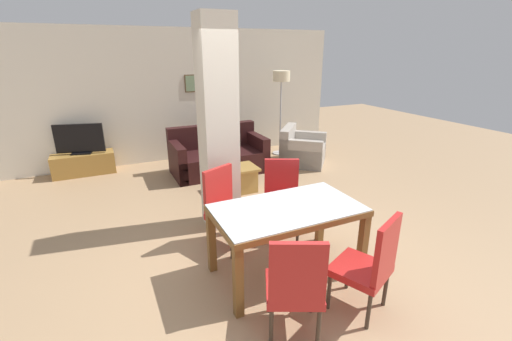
{
  "coord_description": "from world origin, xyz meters",
  "views": [
    {
      "loc": [
        -1.62,
        -2.71,
        2.3
      ],
      "look_at": [
        0.0,
        0.75,
        0.93
      ],
      "focal_mm": 24.0,
      "sensor_mm": 36.0,
      "label": 1
    }
  ],
  "objects_px": {
    "dining_chair_far_left": "(226,206)",
    "tv_stand": "(84,164)",
    "armchair": "(302,151)",
    "tv_screen": "(80,139)",
    "bottle": "(237,159)",
    "coffee_table": "(238,179)",
    "dining_chair_near_right": "(370,263)",
    "dining_chair_far_right": "(282,196)",
    "sofa": "(218,157)",
    "dining_table": "(287,222)",
    "floor_lamp": "(281,84)",
    "dining_chair_near_left": "(295,284)"
  },
  "relations": [
    {
      "from": "dining_chair_near_left",
      "to": "coffee_table",
      "type": "distance_m",
      "value": 3.19
    },
    {
      "from": "bottle",
      "to": "floor_lamp",
      "type": "xyz_separation_m",
      "value": [
        1.66,
        1.49,
        1.04
      ]
    },
    {
      "from": "dining_chair_near_left",
      "to": "tv_stand",
      "type": "distance_m",
      "value": 5.36
    },
    {
      "from": "dining_table",
      "to": "bottle",
      "type": "distance_m",
      "value": 2.49
    },
    {
      "from": "sofa",
      "to": "bottle",
      "type": "relative_size",
      "value": 6.65
    },
    {
      "from": "coffee_table",
      "to": "tv_screen",
      "type": "bearing_deg",
      "value": 139.55
    },
    {
      "from": "floor_lamp",
      "to": "tv_screen",
      "type": "bearing_deg",
      "value": 174.67
    },
    {
      "from": "dining_chair_near_left",
      "to": "dining_chair_far_left",
      "type": "height_order",
      "value": "same"
    },
    {
      "from": "dining_chair_far_right",
      "to": "coffee_table",
      "type": "distance_m",
      "value": 1.55
    },
    {
      "from": "dining_chair_near_left",
      "to": "floor_lamp",
      "type": "bearing_deg",
      "value": 87.87
    },
    {
      "from": "dining_table",
      "to": "dining_chair_near_right",
      "type": "height_order",
      "value": "dining_chair_near_right"
    },
    {
      "from": "bottle",
      "to": "coffee_table",
      "type": "bearing_deg",
      "value": -105.4
    },
    {
      "from": "dining_chair_far_right",
      "to": "floor_lamp",
      "type": "distance_m",
      "value": 3.75
    },
    {
      "from": "dining_chair_near_left",
      "to": "dining_chair_far_right",
      "type": "bearing_deg",
      "value": 89.92
    },
    {
      "from": "bottle",
      "to": "tv_stand",
      "type": "height_order",
      "value": "bottle"
    },
    {
      "from": "dining_chair_near_left",
      "to": "bottle",
      "type": "relative_size",
      "value": 3.66
    },
    {
      "from": "dining_table",
      "to": "armchair",
      "type": "xyz_separation_m",
      "value": [
        2.17,
        3.13,
        -0.34
      ]
    },
    {
      "from": "tv_stand",
      "to": "sofa",
      "type": "bearing_deg",
      "value": -21.38
    },
    {
      "from": "floor_lamp",
      "to": "armchair",
      "type": "bearing_deg",
      "value": -84.68
    },
    {
      "from": "coffee_table",
      "to": "dining_chair_far_left",
      "type": "bearing_deg",
      "value": -117.31
    },
    {
      "from": "dining_chair_far_left",
      "to": "bottle",
      "type": "bearing_deg",
      "value": -141.01
    },
    {
      "from": "coffee_table",
      "to": "tv_stand",
      "type": "height_order",
      "value": "coffee_table"
    },
    {
      "from": "coffee_table",
      "to": "bottle",
      "type": "distance_m",
      "value": 0.35
    },
    {
      "from": "sofa",
      "to": "floor_lamp",
      "type": "xyz_separation_m",
      "value": [
        1.69,
        0.56,
        1.27
      ]
    },
    {
      "from": "armchair",
      "to": "tv_stand",
      "type": "distance_m",
      "value": 4.32
    },
    {
      "from": "sofa",
      "to": "coffee_table",
      "type": "xyz_separation_m",
      "value": [
        -0.02,
        -1.09,
        -0.08
      ]
    },
    {
      "from": "dining_chair_near_left",
      "to": "dining_chair_far_left",
      "type": "distance_m",
      "value": 1.6
    },
    {
      "from": "dining_chair_far_right",
      "to": "tv_stand",
      "type": "relative_size",
      "value": 0.88
    },
    {
      "from": "dining_chair_near_left",
      "to": "floor_lamp",
      "type": "xyz_separation_m",
      "value": [
        2.47,
        4.73,
        1.05
      ]
    },
    {
      "from": "dining_chair_far_left",
      "to": "bottle",
      "type": "relative_size",
      "value": 3.66
    },
    {
      "from": "sofa",
      "to": "coffee_table",
      "type": "bearing_deg",
      "value": 89.08
    },
    {
      "from": "dining_chair_near_right",
      "to": "tv_screen",
      "type": "bearing_deg",
      "value": 90.07
    },
    {
      "from": "dining_chair_far_left",
      "to": "armchair",
      "type": "xyz_separation_m",
      "value": [
        2.55,
        2.32,
        -0.24
      ]
    },
    {
      "from": "dining_chair_far_left",
      "to": "bottle",
      "type": "distance_m",
      "value": 1.83
    },
    {
      "from": "armchair",
      "to": "tv_screen",
      "type": "distance_m",
      "value": 4.34
    },
    {
      "from": "dining_table",
      "to": "tv_screen",
      "type": "relative_size",
      "value": 1.77
    },
    {
      "from": "dining_chair_near_left",
      "to": "dining_table",
      "type": "bearing_deg",
      "value": 90.0
    },
    {
      "from": "coffee_table",
      "to": "dining_chair_near_right",
      "type": "bearing_deg",
      "value": -90.4
    },
    {
      "from": "dining_chair_near_right",
      "to": "floor_lamp",
      "type": "distance_m",
      "value": 5.17
    },
    {
      "from": "armchair",
      "to": "dining_chair_far_right",
      "type": "bearing_deg",
      "value": 3.36
    },
    {
      "from": "coffee_table",
      "to": "floor_lamp",
      "type": "bearing_deg",
      "value": 43.95
    },
    {
      "from": "coffee_table",
      "to": "tv_screen",
      "type": "xyz_separation_m",
      "value": [
        -2.37,
        2.02,
        0.47
      ]
    },
    {
      "from": "armchair",
      "to": "bottle",
      "type": "height_order",
      "value": "armchair"
    },
    {
      "from": "dining_chair_far_right",
      "to": "armchair",
      "type": "relative_size",
      "value": 0.78
    },
    {
      "from": "dining_chair_far_left",
      "to": "tv_stand",
      "type": "distance_m",
      "value": 3.87
    },
    {
      "from": "dining_table",
      "to": "bottle",
      "type": "xyz_separation_m",
      "value": [
        0.44,
        2.45,
        -0.08
      ]
    },
    {
      "from": "dining_table",
      "to": "armchair",
      "type": "distance_m",
      "value": 3.83
    },
    {
      "from": "sofa",
      "to": "floor_lamp",
      "type": "distance_m",
      "value": 2.18
    },
    {
      "from": "coffee_table",
      "to": "floor_lamp",
      "type": "relative_size",
      "value": 0.34
    },
    {
      "from": "dining_chair_far_right",
      "to": "tv_screen",
      "type": "bearing_deg",
      "value": -30.78
    }
  ]
}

